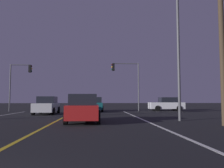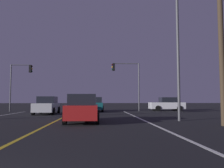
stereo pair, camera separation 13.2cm
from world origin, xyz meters
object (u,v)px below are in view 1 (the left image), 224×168
Objects in this scene: car_oncoming at (47,106)px; utility_pole_right at (221,31)px; car_ahead_far at (95,104)px; car_crossing_side at (167,104)px; car_lead_same_lane at (84,109)px; street_lamp_right_near at (172,40)px; traffic_light_near_right at (126,75)px; traffic_light_near_left at (20,77)px.

car_oncoming is 0.45× the size of utility_pole_right.
car_ahead_far and car_oncoming have the same top height.
car_ahead_far is 0.45× the size of utility_pole_right.
car_lead_same_lane is (-9.66, -14.29, 0.00)m from car_crossing_side.
car_oncoming is 0.50× the size of street_lamp_right_near.
traffic_light_near_right reaches higher than car_lead_same_lane.
car_oncoming is at bearing 25.82° from car_lead_same_lane.
street_lamp_right_near is at bearing 96.41° from traffic_light_near_right.
street_lamp_right_near reaches higher than traffic_light_near_left.
car_oncoming is (-13.68, -5.98, 0.00)m from car_crossing_side.
street_lamp_right_near reaches higher than car_lead_same_lane.
traffic_light_near_left is (-8.33, 13.50, 3.30)m from car_lead_same_lane.
car_oncoming is 0.77× the size of traffic_light_near_left.
car_lead_same_lane is at bearing 25.82° from car_oncoming.
street_lamp_right_near is (1.46, -12.99, 0.99)m from traffic_light_near_right.
car_oncoming is 1.00× the size of car_lead_same_lane.
car_lead_same_lane is (-0.55, -13.51, 0.00)m from car_ahead_far.
car_lead_same_lane is at bearing 72.10° from traffic_light_near_right.
street_lamp_right_near is (5.27, -13.00, 4.54)m from car_ahead_far.
car_crossing_side and car_lead_same_lane have the same top height.
utility_pole_right is at bearing 101.42° from traffic_light_near_right.
traffic_light_near_left is at bearing -42.57° from street_lamp_right_near.
car_crossing_side is 14.93m from car_oncoming.
car_lead_same_lane is (4.02, -8.31, 0.00)m from car_oncoming.
car_ahead_far is 9.15m from car_crossing_side.
utility_pole_right reaches higher than traffic_light_near_left.
utility_pole_right is at bearing 121.34° from street_lamp_right_near.
traffic_light_near_left is 0.66× the size of street_lamp_right_near.
utility_pole_right reaches higher than car_oncoming.
utility_pole_right is (7.56, -2.36, 4.27)m from car_lead_same_lane.
car_lead_same_lane is 7.40m from street_lamp_right_near.
traffic_light_near_left is (-17.99, -0.79, 3.30)m from car_crossing_side.
car_crossing_side is 15.01m from street_lamp_right_near.
car_ahead_far is 9.47m from traffic_light_near_left.
traffic_light_near_left is 0.58× the size of utility_pole_right.
street_lamp_right_near is (9.84, -7.81, 4.54)m from car_oncoming.
car_ahead_far is 17.87m from utility_pole_right.
traffic_light_near_right is at bearing -90.16° from car_ahead_far.
car_oncoming is (-4.57, -5.20, 0.00)m from car_ahead_far.
car_oncoming is 9.23m from car_lead_same_lane.
street_lamp_right_near is (5.82, 0.51, 4.54)m from car_lead_same_lane.
car_crossing_side is at bearing 82.82° from utility_pole_right.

